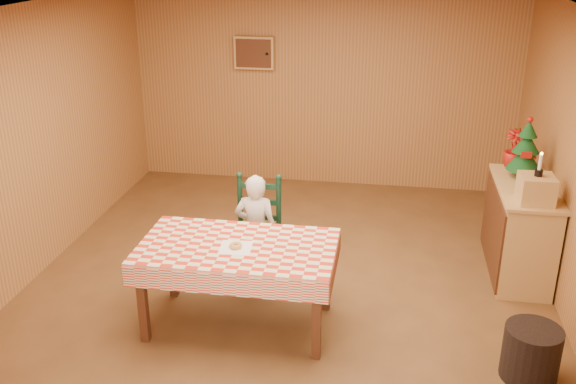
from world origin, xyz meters
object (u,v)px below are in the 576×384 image
object	(u,v)px
crate	(536,189)
seated_child	(256,231)
ladder_chair	(257,234)
storage_bin	(531,353)
dining_table	(237,254)
christmas_tree	(526,150)
shelf_unit	(519,230)

from	to	relation	value
crate	seated_child	bearing A→B (deg)	-174.42
ladder_chair	storage_bin	world-z (taller)	ladder_chair
dining_table	storage_bin	distance (m)	2.43
ladder_chair	dining_table	bearing A→B (deg)	-90.00
dining_table	storage_bin	xyz separation A→B (m)	(2.36, -0.34, -0.47)
dining_table	ladder_chair	world-z (taller)	ladder_chair
storage_bin	dining_table	bearing A→B (deg)	171.74
christmas_tree	storage_bin	size ratio (longest dim) A/B	1.44
storage_bin	seated_child	bearing A→B (deg)	155.58
dining_table	christmas_tree	world-z (taller)	christmas_tree
christmas_tree	storage_bin	distance (m)	2.21
crate	christmas_tree	size ratio (longest dim) A/B	0.48
ladder_chair	crate	distance (m)	2.59
crate	shelf_unit	bearing A→B (deg)	91.23
shelf_unit	christmas_tree	bearing A→B (deg)	88.02
dining_table	shelf_unit	xyz separation A→B (m)	(2.52, 1.38, -0.22)
dining_table	crate	xyz separation A→B (m)	(2.53, 0.98, 0.37)
ladder_chair	storage_bin	xyz separation A→B (m)	(2.36, -1.13, -0.29)
dining_table	ladder_chair	bearing A→B (deg)	90.00
dining_table	storage_bin	bearing A→B (deg)	-8.26
crate	ladder_chair	bearing A→B (deg)	-175.70
christmas_tree	storage_bin	world-z (taller)	christmas_tree
dining_table	storage_bin	size ratio (longest dim) A/B	3.85
storage_bin	shelf_unit	bearing A→B (deg)	84.89
seated_child	storage_bin	size ratio (longest dim) A/B	2.61
shelf_unit	storage_bin	world-z (taller)	shelf_unit
dining_table	seated_child	bearing A→B (deg)	90.00
ladder_chair	shelf_unit	distance (m)	2.59
christmas_tree	ladder_chair	bearing A→B (deg)	-161.61
shelf_unit	storage_bin	xyz separation A→B (m)	(-0.15, -1.72, -0.25)
ladder_chair	crate	size ratio (longest dim) A/B	3.60
storage_bin	christmas_tree	bearing A→B (deg)	85.29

